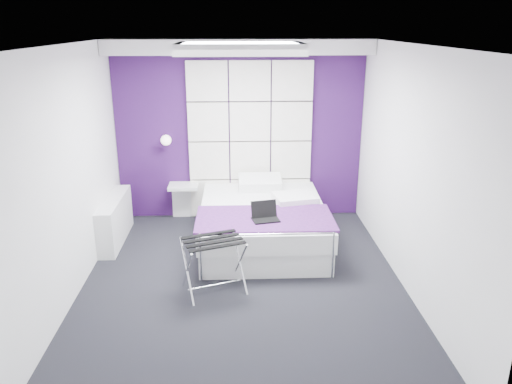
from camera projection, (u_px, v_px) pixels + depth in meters
floor at (243, 286)px, 5.60m from camera, size 4.40×4.40×0.00m
ceiling at (241, 45)px, 4.77m from camera, size 4.40×4.40×0.00m
wall_back at (240, 131)px, 7.27m from camera, size 3.60×0.00×3.60m
wall_left at (67, 177)px, 5.11m from camera, size 0.00×4.40×4.40m
wall_right at (412, 173)px, 5.26m from camera, size 0.00×4.40×4.40m
accent_wall at (240, 132)px, 7.26m from camera, size 3.58×0.02×2.58m
soffit at (239, 47)px, 6.64m from camera, size 3.58×0.50×0.20m
headboard at (250, 141)px, 7.26m from camera, size 1.80×0.08×2.30m
skylight at (240, 47)px, 5.35m from camera, size 1.36×0.86×0.12m
wall_lamp at (166, 140)px, 7.12m from camera, size 0.15×0.15×0.15m
radiator at (115, 220)px, 6.67m from camera, size 0.22×1.20×0.60m
bed at (262, 222)px, 6.60m from camera, size 1.66×2.00×0.70m
nightstand at (184, 186)px, 7.31m from camera, size 0.43×0.34×0.05m
luggage_rack at (214, 265)px, 5.41m from camera, size 0.62×0.46×0.61m
laptop at (265, 215)px, 5.97m from camera, size 0.31×0.22×0.23m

